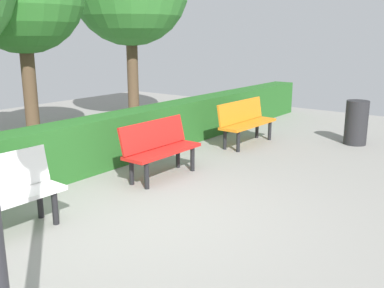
{
  "coord_description": "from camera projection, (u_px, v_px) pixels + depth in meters",
  "views": [
    {
      "loc": [
        3.61,
        3.38,
        2.11
      ],
      "look_at": [
        -1.38,
        -0.38,
        0.55
      ],
      "focal_mm": 40.78,
      "sensor_mm": 36.0,
      "label": 1
    }
  ],
  "objects": [
    {
      "name": "hedge_row",
      "position": [
        107.0,
        141.0,
        7.19
      ],
      "size": [
        13.33,
        0.53,
        0.84
      ],
      "primitive_type": "cube",
      "color": "#266023",
      "rests_on": "ground_plane"
    },
    {
      "name": "bench_red",
      "position": [
        159.0,
        146.0,
        6.6
      ],
      "size": [
        1.37,
        0.48,
        0.86
      ],
      "rotation": [
        0.0,
        0.0,
        -0.01
      ],
      "color": "red",
      "rests_on": "ground_plane"
    },
    {
      "name": "ground_plane",
      "position": [
        148.0,
        215.0,
        5.28
      ],
      "size": [
        17.33,
        17.33,
        0.0
      ],
      "primitive_type": "plane",
      "color": "gray"
    },
    {
      "name": "trash_bin",
      "position": [
        356.0,
        123.0,
        8.61
      ],
      "size": [
        0.44,
        0.44,
        0.87
      ],
      "primitive_type": "cylinder",
      "color": "#262628",
      "rests_on": "ground_plane"
    },
    {
      "name": "bench_orange",
      "position": [
        245.0,
        120.0,
        8.61
      ],
      "size": [
        1.52,
        0.49,
        0.86
      ],
      "rotation": [
        0.0,
        0.0,
        -0.02
      ],
      "color": "orange",
      "rests_on": "ground_plane"
    }
  ]
}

